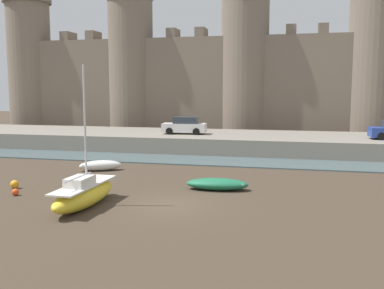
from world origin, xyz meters
TOP-DOWN VIEW (x-y plane):
  - ground_plane at (0.00, 0.00)m, footprint 160.00×160.00m
  - water_channel at (0.00, 13.69)m, footprint 80.00×4.50m
  - quay_road at (0.00, 20.94)m, footprint 67.96×10.00m
  - castle at (-0.00, 31.52)m, footprint 62.02×6.07m
  - rowboat_foreground_centre at (1.85, 3.91)m, footprint 3.68×1.65m
  - rowboat_midflat_right at (-7.31, 7.96)m, footprint 3.07×2.27m
  - sailboat_near_channel_right at (-3.86, -1.29)m, footprint 1.52×5.59m
  - mooring_buoy_mid_mud at (-5.61, 3.79)m, footprint 0.48×0.48m
  - mooring_buoy_off_centre at (-9.70, 1.48)m, footprint 0.49×0.49m
  - mooring_buoy_near_channel at (-8.60, -0.03)m, footprint 0.39×0.39m
  - car_quay_west at (-4.23, 20.01)m, footprint 4.22×2.12m

SIDE VIEW (x-z plane):
  - ground_plane at x=0.00m, z-range 0.00..0.00m
  - water_channel at x=0.00m, z-range 0.00..0.10m
  - mooring_buoy_near_channel at x=-8.60m, z-range 0.00..0.39m
  - mooring_buoy_mid_mud at x=-5.61m, z-range 0.00..0.48m
  - mooring_buoy_off_centre at x=-9.70m, z-range 0.00..0.49m
  - rowboat_foreground_centre at x=1.85m, z-range 0.02..0.69m
  - rowboat_midflat_right at x=-7.31m, z-range 0.02..0.75m
  - sailboat_near_channel_right at x=-3.86m, z-range -2.81..4.13m
  - quay_road at x=0.00m, z-range 0.00..1.51m
  - car_quay_west at x=-4.23m, z-range 1.48..3.10m
  - castle at x=0.00m, z-range -2.62..17.97m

